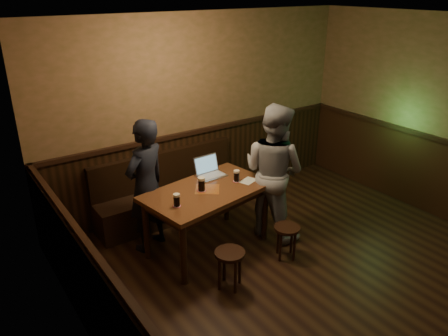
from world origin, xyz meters
TOP-DOWN VIEW (x-y plane):
  - room at (0.00, 0.22)m, footprint 5.04×6.04m
  - bench at (-0.72, 2.75)m, footprint 2.20×0.50m
  - pub_table at (-0.72, 1.75)m, footprint 1.67×1.13m
  - stool_left at (-0.95, 0.96)m, footprint 0.37×0.37m
  - stool_right at (-0.05, 1.03)m, footprint 0.38×0.38m
  - pint_left at (-1.24, 1.58)m, footprint 0.10×0.10m
  - pint_mid at (-0.80, 1.76)m, footprint 0.11×0.11m
  - pint_right at (-0.29, 1.74)m, footprint 0.10×0.10m
  - laptop at (-0.47, 2.09)m, footprint 0.36×0.30m
  - menu at (-0.16, 1.66)m, footprint 0.26×0.21m
  - person_suit at (-1.31, 2.22)m, footprint 0.73×0.61m
  - person_grey at (0.19, 1.59)m, footprint 0.88×1.01m

SIDE VIEW (x-z plane):
  - bench at x=-0.72m, z-range -0.16..0.79m
  - stool_right at x=-0.05m, z-range 0.13..0.55m
  - stool_left at x=-0.95m, z-range 0.14..0.59m
  - pub_table at x=-0.72m, z-range 0.30..1.13m
  - menu at x=-0.16m, z-range 0.83..0.83m
  - person_suit at x=-1.31m, z-range 0.00..1.70m
  - laptop at x=-0.47m, z-range 0.77..1.02m
  - person_grey at x=0.19m, z-range 0.00..1.80m
  - pint_right at x=-0.29m, z-range 0.83..0.98m
  - pint_left at x=-1.24m, z-range 0.83..0.98m
  - pint_mid at x=-0.80m, z-range 0.83..1.00m
  - room at x=0.00m, z-range -0.22..2.62m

